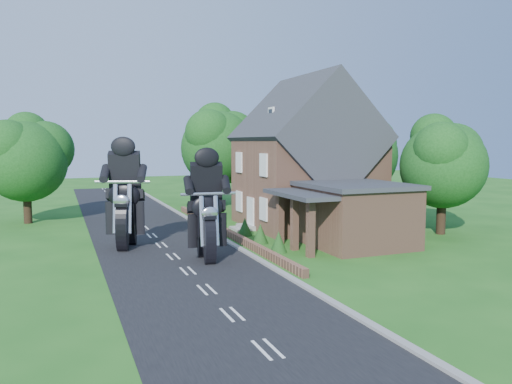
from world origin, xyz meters
name	(u,v)px	position (x,y,z in m)	size (l,w,h in m)	color
ground	(173,257)	(0.00, 0.00, 0.00)	(120.00, 120.00, 0.00)	#1F5818
road	(173,257)	(0.00, 0.00, 0.01)	(7.00, 80.00, 0.02)	black
kerb	(242,250)	(3.65, 0.00, 0.06)	(0.30, 80.00, 0.12)	gray
garden_wall	(224,231)	(4.30, 5.00, 0.20)	(0.30, 22.00, 0.40)	#8E5F48
house	(306,162)	(10.49, 6.00, 4.34)	(9.54, 8.64, 10.24)	#8E5F48
annex	(353,213)	(9.87, -0.80, 1.77)	(7.05, 5.94, 3.44)	#8E5F48
tree_annex_side	(447,158)	(17.13, 0.10, 4.69)	(5.64, 5.20, 7.48)	black
tree_house_right	(362,149)	(16.65, 8.62, 5.19)	(6.51, 6.00, 8.40)	black
tree_behind_house	(291,136)	(14.18, 16.14, 6.23)	(7.81, 7.20, 10.08)	black
tree_behind_left	(223,142)	(8.16, 17.13, 5.73)	(6.94, 6.40, 9.16)	black
tree_far_road	(31,154)	(-6.86, 14.11, 4.84)	(6.08, 5.60, 7.84)	black
shrub_a	(279,242)	(5.30, -1.00, 0.55)	(0.90, 0.90, 1.10)	#153D13
shrub_b	(260,234)	(5.30, 1.50, 0.55)	(0.90, 0.90, 1.10)	#153D13
shrub_c	(245,227)	(5.30, 4.00, 0.55)	(0.90, 0.90, 1.10)	#153D13
shrub_d	(220,216)	(5.30, 9.00, 0.55)	(0.90, 0.90, 1.10)	#153D13
shrub_e	(210,211)	(5.30, 11.50, 0.55)	(0.90, 0.90, 1.10)	#153D13
shrub_f	(201,207)	(5.30, 14.00, 0.55)	(0.90, 0.90, 1.10)	#153D13
motorcycle_lead	(207,244)	(1.33, -1.46, 0.81)	(0.44, 1.74, 1.62)	black
motorcycle_follow	(126,232)	(-1.89, 2.91, 0.89)	(0.48, 1.92, 1.78)	black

